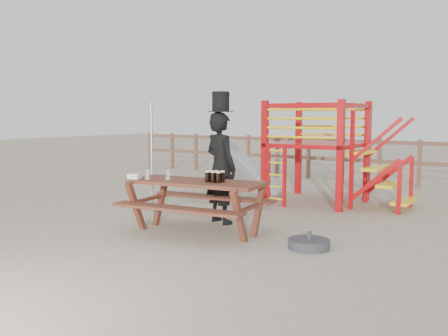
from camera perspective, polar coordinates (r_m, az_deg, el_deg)
ground at (r=7.66m, az=-1.67°, el=-7.58°), size 60.00×60.00×0.00m
back_fence at (r=13.81m, az=15.34°, el=1.40°), size 15.09×0.09×1.20m
playground_fort at (r=10.55m, az=10.18°, el=1.97°), size 4.71×1.84×2.10m
picnic_table at (r=7.67m, az=-3.18°, el=-3.68°), size 2.24×1.67×0.81m
man_with_hat at (r=8.31m, az=-0.38°, el=0.37°), size 0.79×0.64×2.19m
metal_pole at (r=8.46m, az=-8.25°, el=0.62°), size 0.04×0.04×2.03m
parasol_base at (r=6.94m, az=9.69°, el=-8.54°), size 0.56×0.56×0.24m
paper_bag at (r=7.97m, az=-10.23°, el=-0.94°), size 0.21×0.19×0.08m
stout_pints at (r=7.45m, az=-1.09°, el=-0.96°), size 0.29×0.19×0.17m
empty_glasses at (r=7.85m, az=-7.59°, el=-0.78°), size 0.35×0.24×0.15m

